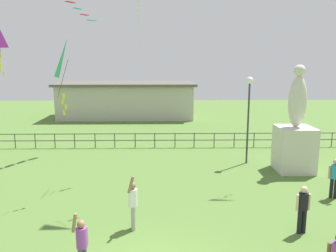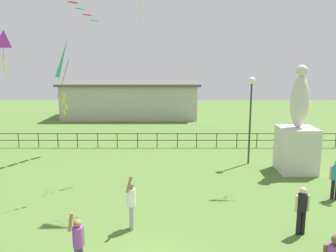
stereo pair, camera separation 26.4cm
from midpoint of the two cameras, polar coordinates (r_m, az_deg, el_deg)
name	(u,v)px [view 2 (the right image)]	position (r m, az deg, el deg)	size (l,w,h in m)	color
statue_monument	(297,139)	(18.77, 20.55, -2.01)	(1.77, 1.77, 5.35)	beige
lamppost	(251,102)	(19.16, 13.68, 3.83)	(0.36, 0.36, 4.70)	#38383D
person_0	(131,202)	(11.98, -5.33, -12.11)	(0.31, 0.51, 1.93)	#99999E
person_1	(336,176)	(15.88, 26.02, -7.34)	(0.50, 0.39, 1.94)	black
person_2	(78,242)	(9.96, -13.56, -17.81)	(0.38, 0.45, 1.82)	#3F4C47
person_3	(302,208)	(12.44, 21.47, -12.19)	(0.48, 0.30, 1.61)	black
kite_3	(69,60)	(14.53, -15.28, 10.20)	(0.87, 1.03, 2.97)	#1EB759
kite_4	(4,42)	(20.92, -24.66, 12.33)	(0.74, 0.42, 2.36)	#B22DB2
waterfront_railing	(155,138)	(22.59, -1.77, -1.97)	(36.05, 0.06, 0.95)	#4C4742
pavilion_building	(131,100)	(34.42, -5.82, 4.27)	(13.14, 5.51, 3.37)	#B7B2A3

